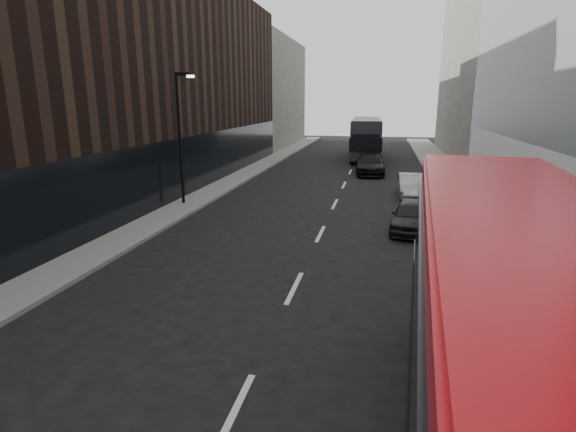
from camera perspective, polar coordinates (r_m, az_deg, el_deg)
The scene contains 11 objects.
sidewalk_right at distance 30.82m, azimuth 21.00°, elevation 2.96°, with size 3.00×80.00×0.15m, color slate.
sidewalk_left at distance 32.17m, azimuth -7.42°, elevation 4.26°, with size 2.00×80.00×0.15m, color slate.
building_victorian at distance 49.83m, azimuth 23.25°, elevation 17.92°, with size 6.50×24.00×21.00m.
building_left_mid at distance 37.60m, azimuth -10.44°, elevation 16.22°, with size 5.00×24.00×14.00m, color black.
building_left_far at distance 58.58m, azimuth -2.06°, elevation 15.26°, with size 5.00×20.00×13.00m, color #615C56.
street_lamp at distance 25.31m, azimuth -13.46°, elevation 10.60°, with size 1.06×0.22×7.00m.
red_bus at distance 6.81m, azimuth 26.84°, elevation -15.65°, with size 3.41×11.29×4.50m.
grey_bus at distance 46.34m, azimuth 9.85°, elevation 9.83°, with size 3.33×12.35×3.95m.
car_a at distance 20.89m, azimuth 15.39°, elevation 0.01°, with size 1.63×4.06×1.38m, color black.
car_b at distance 28.40m, azimuth 15.30°, elevation 3.75°, with size 1.44×4.14×1.36m, color #95989D.
car_c at distance 36.49m, azimuth 10.36°, elevation 6.47°, with size 2.17×5.33×1.55m, color black.
Camera 1 is at (2.49, -4.88, 5.74)m, focal length 28.00 mm.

